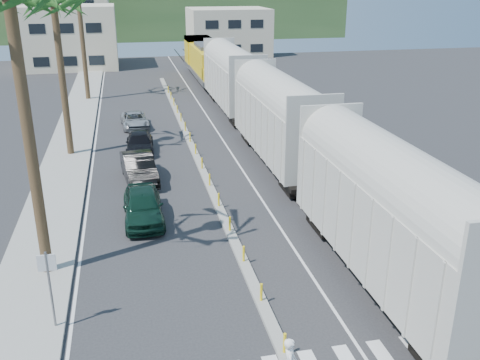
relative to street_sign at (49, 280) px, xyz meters
The scene contains 13 objects.
ground 7.82m from the street_sign, 15.32° to the right, with size 140.00×140.00×0.00m, color #28282B.
sidewalk 23.11m from the street_sign, 92.99° to the left, with size 3.00×90.00×0.15m, color gray.
rails 28.83m from the street_sign, 64.68° to the left, with size 1.56×100.00×0.06m.
median 19.48m from the street_sign, 67.88° to the left, with size 0.45×60.00×0.85m.
lane_markings 23.65m from the street_sign, 77.38° to the left, with size 9.42×90.00×0.01m.
freight_train 24.29m from the street_sign, 59.55° to the left, with size 3.00×60.94×5.85m.
street_sign is the anchor object (origin of this frame).
buildings 69.70m from the street_sign, 89.27° to the left, with size 38.00×27.00×10.00m.
hillside 98.35m from the street_sign, 85.74° to the left, with size 80.00×20.00×12.00m, color #385628.
car_lead 9.03m from the street_sign, 67.86° to the left, with size 1.94×4.76×1.62m, color black.
car_second 14.46m from the street_sign, 76.38° to the left, with size 2.23×5.09×1.63m, color black.
car_third 20.06m from the street_sign, 79.49° to the left, with size 2.04×4.61×1.32m, color black.
car_rear 26.71m from the street_sign, 82.47° to the left, with size 2.31×4.48×1.21m, color #ADB0B3.
Camera 1 is at (-4.35, -14.40, 11.35)m, focal length 40.00 mm.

